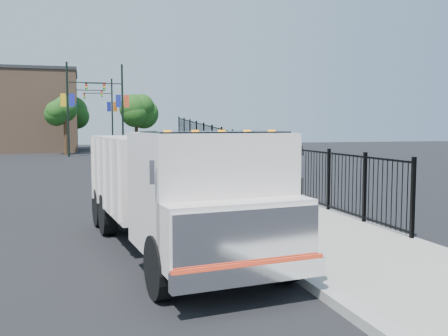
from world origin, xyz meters
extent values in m
plane|color=black|center=(0.00, 0.00, 0.00)|extent=(120.00, 120.00, 0.00)
cube|color=#9E998E|center=(1.93, -2.00, 0.06)|extent=(3.55, 12.00, 0.12)
cube|color=#ADAAA3|center=(0.00, -2.00, 0.08)|extent=(0.30, 12.00, 0.16)
cube|color=#9E998E|center=(2.12, 16.00, 0.00)|extent=(3.95, 24.06, 3.19)
cube|color=black|center=(3.55, 12.00, 0.90)|extent=(0.10, 28.00, 1.80)
cube|color=black|center=(-1.78, -0.97, 0.55)|extent=(1.77, 6.87, 0.22)
cube|color=white|center=(-1.52, -3.25, 1.55)|extent=(2.58, 2.45, 2.00)
cube|color=white|center=(-1.38, -4.49, 1.05)|extent=(2.41, 0.96, 1.00)
cube|color=silver|center=(-1.34, -4.86, 1.05)|extent=(2.29, 0.34, 0.85)
cube|color=silver|center=(-1.33, -4.94, 0.55)|extent=(2.40, 0.45, 0.28)
cube|color=#F43C1C|center=(-1.33, -4.94, 0.70)|extent=(2.39, 0.32, 0.06)
cube|color=black|center=(-1.49, -3.50, 2.15)|extent=(2.33, 1.54, 0.85)
cube|color=white|center=(-1.93, 0.32, 1.55)|extent=(2.86, 4.44, 1.70)
cube|color=silver|center=(-2.65, -4.39, 2.00)|extent=(0.07, 0.07, 0.35)
cube|color=silver|center=(-0.17, -4.10, 2.00)|extent=(0.07, 0.07, 0.35)
cube|color=orange|center=(-2.35, -3.95, 2.57)|extent=(0.11, 0.09, 0.06)
cube|color=orange|center=(-1.90, -3.90, 2.57)|extent=(0.11, 0.09, 0.06)
cube|color=orange|center=(-1.45, -3.85, 2.57)|extent=(0.11, 0.09, 0.06)
cube|color=orange|center=(-1.01, -3.80, 2.57)|extent=(0.11, 0.09, 0.06)
cube|color=orange|center=(-0.56, -3.75, 2.57)|extent=(0.11, 0.09, 0.06)
cylinder|color=black|center=(-2.48, -4.07, 0.50)|extent=(0.43, 1.03, 1.00)
cylinder|color=black|center=(-0.40, -3.83, 0.50)|extent=(0.43, 1.03, 1.00)
cylinder|color=black|center=(-3.04, 0.80, 0.50)|extent=(0.43, 1.03, 1.00)
cylinder|color=black|center=(-0.96, 1.04, 0.50)|extent=(0.43, 1.03, 1.00)
cylinder|color=black|center=(-3.17, 1.89, 0.50)|extent=(0.43, 1.03, 1.00)
cylinder|color=black|center=(-1.08, 2.13, 0.50)|extent=(0.43, 1.03, 1.00)
imported|color=maroon|center=(0.93, -1.07, 1.01)|extent=(0.64, 0.76, 1.77)
ellipsoid|color=silver|center=(1.30, 0.60, 0.17)|extent=(0.37, 0.37, 0.09)
cylinder|color=black|center=(-4.67, 32.92, 4.00)|extent=(0.18, 0.18, 8.00)
cube|color=black|center=(-3.07, 32.92, 6.30)|extent=(3.20, 0.08, 0.08)
cube|color=black|center=(-1.63, 32.92, 5.95)|extent=(0.18, 0.22, 0.60)
cube|color=#1E22A2|center=(-4.32, 32.92, 4.80)|extent=(0.45, 0.04, 1.10)
cube|color=yellow|center=(-5.02, 32.92, 4.80)|extent=(0.45, 0.04, 1.10)
cylinder|color=black|center=(-0.07, 33.43, 4.00)|extent=(0.18, 0.18, 8.00)
cube|color=black|center=(-1.67, 33.43, 6.30)|extent=(3.20, 0.08, 0.08)
cube|color=black|center=(-3.11, 33.43, 5.95)|extent=(0.18, 0.22, 0.60)
cube|color=#E84A25|center=(0.28, 33.43, 4.80)|extent=(0.45, 0.04, 1.10)
cube|color=#1B2696|center=(-0.42, 33.43, 4.80)|extent=(0.45, 0.04, 1.10)
cylinder|color=black|center=(-4.51, 42.40, 4.00)|extent=(0.18, 0.18, 8.00)
cube|color=black|center=(-2.91, 42.40, 6.30)|extent=(3.20, 0.08, 0.08)
cube|color=black|center=(-1.47, 42.40, 5.95)|extent=(0.18, 0.22, 0.60)
cube|color=#0F409F|center=(-4.16, 42.40, 4.80)|extent=(0.45, 0.04, 1.10)
cube|color=yellow|center=(-4.86, 42.40, 4.80)|extent=(0.45, 0.04, 1.10)
cylinder|color=black|center=(-0.14, 47.44, 4.00)|extent=(0.18, 0.18, 8.00)
cube|color=black|center=(-1.74, 47.44, 6.30)|extent=(3.20, 0.08, 0.08)
cube|color=black|center=(-3.18, 47.44, 5.95)|extent=(0.18, 0.22, 0.60)
cube|color=#C85E0A|center=(0.21, 47.44, 4.80)|extent=(0.45, 0.04, 1.10)
cube|color=#1B2194|center=(-0.49, 47.44, 4.80)|extent=(0.45, 0.04, 1.10)
cylinder|color=#382314|center=(-4.96, 35.86, 1.60)|extent=(0.36, 0.36, 3.20)
sphere|color=#194714|center=(-4.96, 35.86, 4.00)|extent=(2.36, 2.36, 2.36)
cylinder|color=#382314|center=(1.66, 38.66, 1.60)|extent=(0.36, 0.36, 3.20)
sphere|color=#194714|center=(1.66, 38.66, 4.00)|extent=(2.76, 2.76, 2.76)
cylinder|color=#382314|center=(-4.48, 46.16, 1.60)|extent=(0.36, 0.36, 3.20)
sphere|color=#194714|center=(-4.48, 46.16, 4.00)|extent=(3.28, 3.28, 3.28)
cube|color=#8C664C|center=(-9.00, 44.00, 4.00)|extent=(10.00, 10.00, 8.00)
camera|label=1|loc=(-3.61, -11.54, 2.67)|focal=40.00mm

